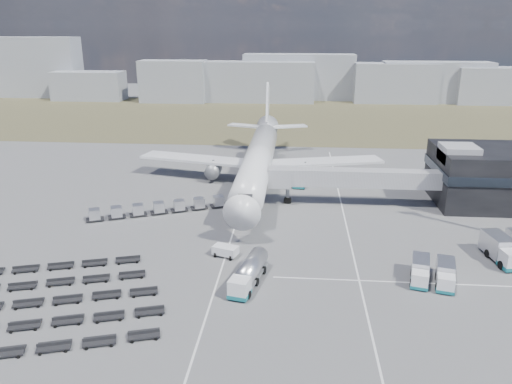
{
  "coord_description": "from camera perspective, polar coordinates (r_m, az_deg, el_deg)",
  "views": [
    {
      "loc": [
        7.59,
        -65.56,
        30.95
      ],
      "look_at": [
        0.92,
        14.44,
        4.0
      ],
      "focal_mm": 35.0,
      "sensor_mm": 36.0,
      "label": 1
    }
  ],
  "objects": [
    {
      "name": "ground",
      "position": [
        72.9,
        -1.67,
        -6.57
      ],
      "size": [
        420.0,
        420.0,
        0.0
      ],
      "primitive_type": "plane",
      "color": "#565659",
      "rests_on": "ground"
    },
    {
      "name": "grass_strip",
      "position": [
        178.43,
        2.28,
        8.56
      ],
      "size": [
        420.0,
        90.0,
        0.01
      ],
      "primitive_type": "cube",
      "color": "#46402A",
      "rests_on": "ground"
    },
    {
      "name": "lane_markings",
      "position": [
        75.26,
        6.04,
        -5.83
      ],
      "size": [
        47.12,
        110.0,
        0.01
      ],
      "color": "silver",
      "rests_on": "ground"
    },
    {
      "name": "jet_bridge",
      "position": [
        90.19,
        9.86,
        1.59
      ],
      "size": [
        30.3,
        3.8,
        7.05
      ],
      "color": "#939399",
      "rests_on": "ground"
    },
    {
      "name": "airliner",
      "position": [
        101.53,
        0.33,
        3.92
      ],
      "size": [
        51.59,
        64.53,
        17.62
      ],
      "color": "white",
      "rests_on": "ground"
    },
    {
      "name": "skyline",
      "position": [
        217.25,
        2.55,
        12.76
      ],
      "size": [
        302.99,
        24.87,
        25.99
      ],
      "color": "gray",
      "rests_on": "ground"
    },
    {
      "name": "fuel_tanker",
      "position": [
        63.12,
        -0.83,
        -9.21
      ],
      "size": [
        4.39,
        9.87,
        3.09
      ],
      "rotation": [
        0.0,
        0.0,
        -0.21
      ],
      "color": "white",
      "rests_on": "ground"
    },
    {
      "name": "pushback_tug",
      "position": [
        70.65,
        -3.5,
        -6.77
      ],
      "size": [
        3.89,
        2.95,
        1.53
      ],
      "primitive_type": "cube",
      "rotation": [
        0.0,
        0.0,
        -0.33
      ],
      "color": "white",
      "rests_on": "ground"
    },
    {
      "name": "catering_truck",
      "position": [
        101.15,
        5.08,
        1.46
      ],
      "size": [
        3.04,
        5.98,
        2.63
      ],
      "rotation": [
        0.0,
        0.0,
        -0.12
      ],
      "color": "white",
      "rests_on": "ground"
    },
    {
      "name": "service_trucks_near",
      "position": [
        67.41,
        19.54,
        -8.65
      ],
      "size": [
        6.44,
        7.19,
        2.48
      ],
      "rotation": [
        0.0,
        0.0,
        -0.24
      ],
      "color": "white",
      "rests_on": "ground"
    },
    {
      "name": "uld_row",
      "position": [
        87.55,
        -9.91,
        -1.66
      ],
      "size": [
        26.0,
        12.43,
        1.86
      ],
      "rotation": [
        0.0,
        0.0,
        0.4
      ],
      "color": "black",
      "rests_on": "ground"
    },
    {
      "name": "baggage_dollies",
      "position": [
        63.98,
        -22.74,
        -11.57
      ],
      "size": [
        28.85,
        26.12,
        0.79
      ],
      "rotation": [
        0.0,
        0.0,
        0.29
      ],
      "color": "black",
      "rests_on": "ground"
    }
  ]
}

